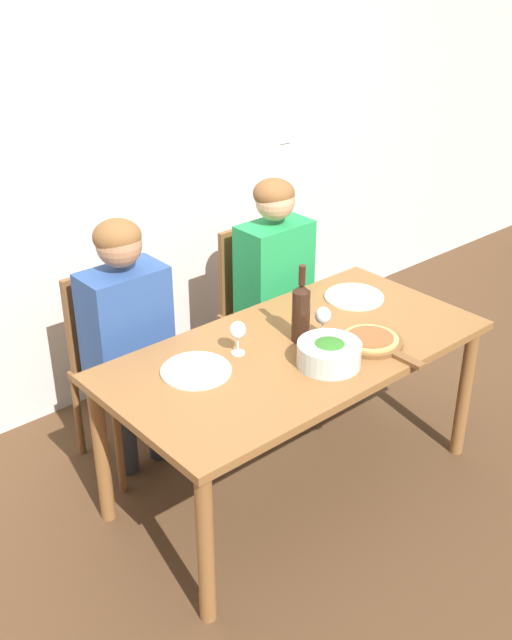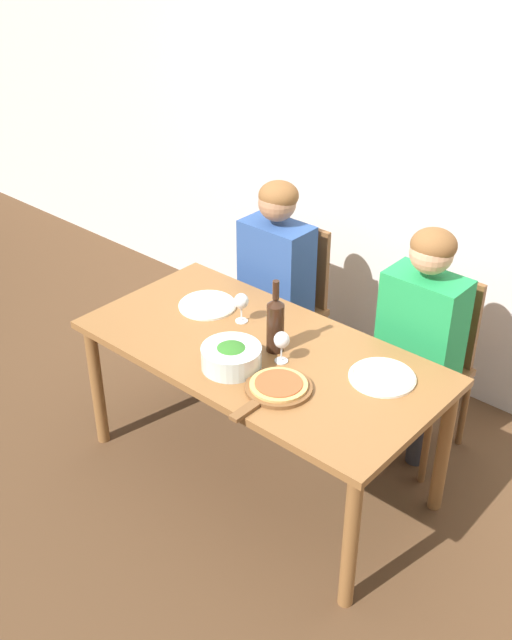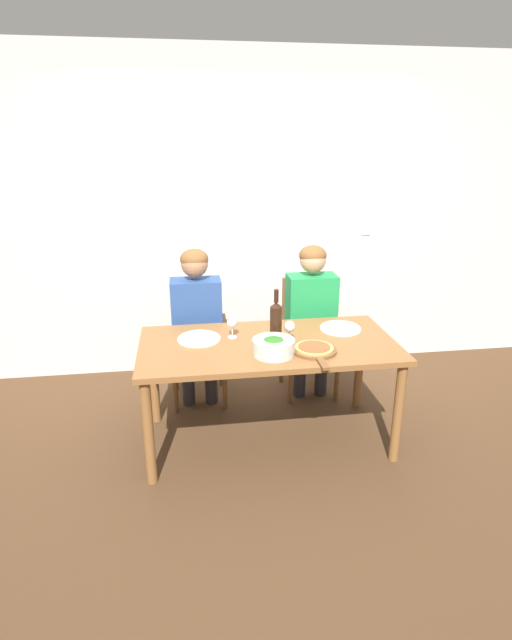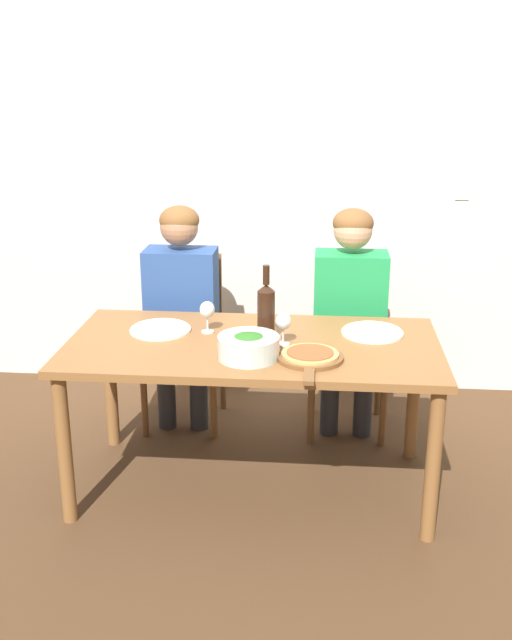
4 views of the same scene
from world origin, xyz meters
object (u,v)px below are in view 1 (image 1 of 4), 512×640
(wine_glass_right, at_px, (323,317))
(wine_bottle, at_px, (301,311))
(chair_right, at_px, (262,306))
(person_man, at_px, (276,272))
(wine_glass_left, at_px, (238,332))
(broccoli_bowl, at_px, (329,354))
(dinner_plate_right, at_px, (354,296))
(pizza_on_board, at_px, (372,341))
(chair_left, at_px, (119,361))
(person_woman, at_px, (128,324))
(dinner_plate_left, at_px, (196,370))

(wine_glass_right, bearing_deg, wine_bottle, 146.78)
(chair_right, relative_size, wine_glass_right, 6.20)
(person_man, distance_m, wine_glass_left, 0.85)
(chair_right, distance_m, wine_glass_right, 0.89)
(chair_right, relative_size, person_man, 0.76)
(person_man, xyz_separation_m, wine_glass_left, (-0.68, -0.51, 0.09))
(broccoli_bowl, height_order, dinner_plate_right, broccoli_bowl)
(pizza_on_board, xyz_separation_m, wine_glass_right, (-0.12, 0.18, 0.09))
(chair_left, bearing_deg, wine_bottle, -54.44)
(chair_right, height_order, person_woman, person_woman)
(person_woman, relative_size, dinner_plate_right, 4.29)
(pizza_on_board, bearing_deg, wine_glass_right, 125.09)
(wine_bottle, height_order, wine_glass_right, wine_bottle)
(chair_left, distance_m, wine_bottle, 0.94)
(person_man, xyz_separation_m, wine_glass_right, (-0.32, -0.65, 0.09))
(wine_bottle, bearing_deg, chair_right, 60.51)
(chair_right, xyz_separation_m, broccoli_bowl, (-0.46, -0.93, 0.28))
(chair_right, bearing_deg, wine_bottle, -119.49)
(chair_right, bearing_deg, chair_left, 180.00)
(dinner_plate_left, xyz_separation_m, wine_glass_left, (0.22, 0.00, 0.10))
(broccoli_bowl, height_order, dinner_plate_left, broccoli_bowl)
(broccoli_bowl, xyz_separation_m, dinner_plate_left, (-0.45, 0.31, -0.04))
(person_woman, distance_m, wine_glass_left, 0.56)
(pizza_on_board, bearing_deg, chair_right, 78.34)
(dinner_plate_left, relative_size, pizza_on_board, 0.68)
(wine_bottle, bearing_deg, dinner_plate_right, 14.92)
(person_woman, bearing_deg, dinner_plate_right, -25.02)
(chair_right, distance_m, broccoli_bowl, 1.07)
(wine_bottle, distance_m, wine_glass_right, 0.10)
(dinner_plate_right, relative_size, wine_glass_right, 1.91)
(chair_left, bearing_deg, broccoli_bowl, -64.45)
(wine_glass_left, bearing_deg, person_man, 36.76)
(dinner_plate_left, bearing_deg, pizza_on_board, -23.59)
(wine_glass_right, bearing_deg, dinner_plate_left, 167.19)
(person_man, height_order, dinner_plate_left, person_man)
(dinner_plate_left, distance_m, pizza_on_board, 0.78)
(person_woman, bearing_deg, wine_bottle, -49.65)
(chair_left, bearing_deg, chair_right, 0.00)
(wine_bottle, bearing_deg, wine_glass_left, 163.16)
(chair_left, bearing_deg, dinner_plate_right, -30.08)
(person_man, relative_size, dinner_plate_right, 4.29)
(person_woman, relative_size, broccoli_bowl, 4.67)
(person_man, relative_size, wine_glass_left, 8.19)
(chair_left, relative_size, wine_glass_left, 6.20)
(dinner_plate_right, distance_m, pizza_on_board, 0.46)
(chair_left, distance_m, broccoli_bowl, 1.07)
(dinner_plate_right, height_order, wine_glass_right, wine_glass_right)
(wine_bottle, xyz_separation_m, broccoli_bowl, (-0.06, -0.23, -0.09))
(person_woman, height_order, wine_glass_right, person_woman)
(chair_left, height_order, pizza_on_board, chair_left)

